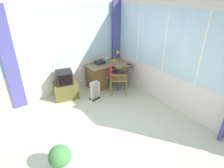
{
  "coord_description": "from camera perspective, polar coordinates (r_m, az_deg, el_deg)",
  "views": [
    {
      "loc": [
        -1.56,
        -2.41,
        2.74
      ],
      "look_at": [
        0.72,
        0.81,
        0.74
      ],
      "focal_mm": 29.73,
      "sensor_mm": 36.0,
      "label": 1
    }
  ],
  "objects": [
    {
      "name": "spray_bottle",
      "position": [
        5.71,
        -1.71,
        7.38
      ],
      "size": [
        0.06,
        0.06,
        0.22
      ],
      "color": "#49B8D9",
      "rests_on": "desk"
    },
    {
      "name": "ground",
      "position": [
        3.99,
        -1.78,
        -17.15
      ],
      "size": [
        5.15,
        5.79,
        0.06
      ],
      "primitive_type": "cube",
      "color": "beige"
    },
    {
      "name": "space_heater",
      "position": [
        5.17,
        -5.18,
        -1.83
      ],
      "size": [
        0.32,
        0.22,
        0.53
      ],
      "color": "silver",
      "rests_on": "ground"
    },
    {
      "name": "wooden_armchair",
      "position": [
        5.3,
        0.8,
        3.14
      ],
      "size": [
        0.67,
        0.67,
        0.95
      ],
      "color": "olive",
      "rests_on": "ground"
    },
    {
      "name": "paper_tray",
      "position": [
        5.71,
        -3.75,
        6.71
      ],
      "size": [
        0.31,
        0.25,
        0.09
      ],
      "primitive_type": "cube",
      "rotation": [
        0.0,
        0.0,
        0.06
      ],
      "color": "#25282E",
      "rests_on": "desk"
    },
    {
      "name": "east_window_panel",
      "position": [
        4.62,
        20.4,
        6.98
      ],
      "size": [
        0.07,
        4.79,
        2.6
      ],
      "color": "silver",
      "rests_on": "ground"
    },
    {
      "name": "potted_plant",
      "position": [
        3.41,
        -15.73,
        -20.94
      ],
      "size": [
        0.38,
        0.38,
        0.49
      ],
      "color": "beige",
      "rests_on": "ground"
    },
    {
      "name": "curtain_corner",
      "position": [
        6.07,
        1.57,
        12.66
      ],
      "size": [
        0.33,
        0.09,
        2.5
      ],
      "primitive_type": "cube",
      "rotation": [
        0.0,
        0.0,
        -0.08
      ],
      "color": "#484691",
      "rests_on": "ground"
    },
    {
      "name": "tv_on_stand",
      "position": [
        5.31,
        -14.1,
        -0.69
      ],
      "size": [
        0.73,
        0.58,
        0.82
      ],
      "color": "brown",
      "rests_on": "ground"
    },
    {
      "name": "curtain_north_left",
      "position": [
        5.0,
        -28.97,
        6.11
      ],
      "size": [
        0.32,
        0.07,
        2.5
      ],
      "primitive_type": "cube",
      "rotation": [
        0.0,
        0.0,
        0.01
      ],
      "color": "#484691",
      "rests_on": "ground"
    },
    {
      "name": "desk",
      "position": [
        5.69,
        -4.39,
        2.45
      ],
      "size": [
        1.27,
        0.87,
        0.73
      ],
      "color": "olive",
      "rests_on": "ground"
    },
    {
      "name": "north_window_panel",
      "position": [
        5.28,
        -17.02,
        9.83
      ],
      "size": [
        4.15,
        0.07,
        2.6
      ],
      "color": "silver",
      "rests_on": "ground"
    },
    {
      "name": "desk_lamp",
      "position": [
        5.89,
        1.73,
        9.15
      ],
      "size": [
        0.23,
        0.2,
        0.34
      ],
      "color": "yellow",
      "rests_on": "desk"
    },
    {
      "name": "tv_remote",
      "position": [
        5.64,
        5.38,
        6.01
      ],
      "size": [
        0.09,
        0.16,
        0.02
      ],
      "primitive_type": "cube",
      "rotation": [
        0.0,
        0.0,
        0.36
      ],
      "color": "black",
      "rests_on": "desk"
    }
  ]
}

